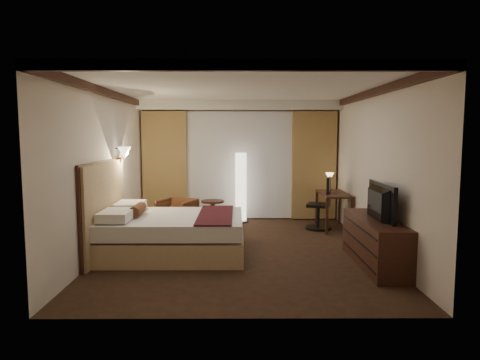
{
  "coord_description": "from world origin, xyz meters",
  "views": [
    {
      "loc": [
        -0.04,
        -7.11,
        1.94
      ],
      "look_at": [
        0.0,
        0.4,
        1.15
      ],
      "focal_mm": 32.0,
      "sensor_mm": 36.0,
      "label": 1
    }
  ],
  "objects_px": {
    "desk": "(333,211)",
    "television": "(374,197)",
    "armchair": "(177,212)",
    "floor_lamp": "(241,187)",
    "office_chair": "(318,203)",
    "bed": "(175,234)",
    "side_table": "(213,213)",
    "dresser": "(375,242)"
  },
  "relations": [
    {
      "from": "bed",
      "to": "television",
      "type": "distance_m",
      "value": 3.19
    },
    {
      "from": "floor_lamp",
      "to": "television",
      "type": "distance_m",
      "value": 3.75
    },
    {
      "from": "dresser",
      "to": "floor_lamp",
      "type": "bearing_deg",
      "value": 121.6
    },
    {
      "from": "bed",
      "to": "desk",
      "type": "height_order",
      "value": "desk"
    },
    {
      "from": "bed",
      "to": "office_chair",
      "type": "distance_m",
      "value": 3.27
    },
    {
      "from": "desk",
      "to": "television",
      "type": "relative_size",
      "value": 1.05
    },
    {
      "from": "bed",
      "to": "side_table",
      "type": "relative_size",
      "value": 4.11
    },
    {
      "from": "floor_lamp",
      "to": "office_chair",
      "type": "relative_size",
      "value": 1.43
    },
    {
      "from": "floor_lamp",
      "to": "dresser",
      "type": "bearing_deg",
      "value": -58.4
    },
    {
      "from": "dresser",
      "to": "television",
      "type": "height_order",
      "value": "television"
    },
    {
      "from": "floor_lamp",
      "to": "office_chair",
      "type": "height_order",
      "value": "floor_lamp"
    },
    {
      "from": "bed",
      "to": "office_chair",
      "type": "relative_size",
      "value": 2.05
    },
    {
      "from": "side_table",
      "to": "armchair",
      "type": "bearing_deg",
      "value": -155.19
    },
    {
      "from": "office_chair",
      "to": "dresser",
      "type": "xyz_separation_m",
      "value": [
        0.37,
        -2.48,
        -0.19
      ]
    },
    {
      "from": "side_table",
      "to": "office_chair",
      "type": "xyz_separation_m",
      "value": [
        2.2,
        -0.37,
        0.27
      ]
    },
    {
      "from": "bed",
      "to": "side_table",
      "type": "height_order",
      "value": "bed"
    },
    {
      "from": "armchair",
      "to": "television",
      "type": "relative_size",
      "value": 0.62
    },
    {
      "from": "armchair",
      "to": "bed",
      "type": "bearing_deg",
      "value": -60.21
    },
    {
      "from": "side_table",
      "to": "dresser",
      "type": "distance_m",
      "value": 3.85
    },
    {
      "from": "office_chair",
      "to": "dresser",
      "type": "distance_m",
      "value": 2.52
    },
    {
      "from": "floor_lamp",
      "to": "desk",
      "type": "relative_size",
      "value": 1.34
    },
    {
      "from": "bed",
      "to": "side_table",
      "type": "bearing_deg",
      "value": 77.36
    },
    {
      "from": "bed",
      "to": "dresser",
      "type": "xyz_separation_m",
      "value": [
        3.07,
        -0.65,
        0.03
      ]
    },
    {
      "from": "armchair",
      "to": "side_table",
      "type": "height_order",
      "value": "armchair"
    },
    {
      "from": "side_table",
      "to": "office_chair",
      "type": "distance_m",
      "value": 2.25
    },
    {
      "from": "armchair",
      "to": "desk",
      "type": "relative_size",
      "value": 0.59
    },
    {
      "from": "bed",
      "to": "dresser",
      "type": "distance_m",
      "value": 3.14
    },
    {
      "from": "dresser",
      "to": "office_chair",
      "type": "bearing_deg",
      "value": 98.58
    },
    {
      "from": "floor_lamp",
      "to": "desk",
      "type": "bearing_deg",
      "value": -19.26
    },
    {
      "from": "side_table",
      "to": "dresser",
      "type": "xyz_separation_m",
      "value": [
        2.58,
        -2.85,
        0.08
      ]
    },
    {
      "from": "desk",
      "to": "dresser",
      "type": "bearing_deg",
      "value": -88.87
    },
    {
      "from": "office_chair",
      "to": "armchair",
      "type": "bearing_deg",
      "value": -162.59
    },
    {
      "from": "armchair",
      "to": "television",
      "type": "distance_m",
      "value": 4.18
    },
    {
      "from": "floor_lamp",
      "to": "dresser",
      "type": "relative_size",
      "value": 0.86
    },
    {
      "from": "bed",
      "to": "floor_lamp",
      "type": "distance_m",
      "value": 2.82
    },
    {
      "from": "bed",
      "to": "floor_lamp",
      "type": "xyz_separation_m",
      "value": [
        1.1,
        2.55,
        0.45
      ]
    },
    {
      "from": "bed",
      "to": "side_table",
      "type": "distance_m",
      "value": 2.26
    },
    {
      "from": "desk",
      "to": "office_chair",
      "type": "xyz_separation_m",
      "value": [
        -0.32,
        -0.05,
        0.17
      ]
    },
    {
      "from": "side_table",
      "to": "television",
      "type": "height_order",
      "value": "television"
    },
    {
      "from": "television",
      "to": "bed",
      "type": "bearing_deg",
      "value": 78.52
    },
    {
      "from": "dresser",
      "to": "television",
      "type": "relative_size",
      "value": 1.64
    },
    {
      "from": "side_table",
      "to": "bed",
      "type": "bearing_deg",
      "value": -102.64
    }
  ]
}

